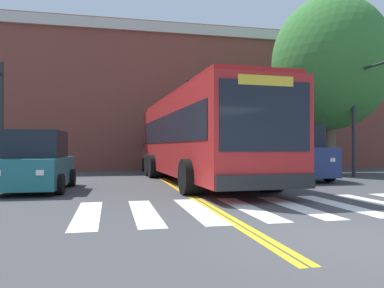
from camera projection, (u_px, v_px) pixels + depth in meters
The scene contains 12 objects.
ground_plane at pixel (346, 237), 5.64m from camera, with size 120.00×120.00×0.00m, color #424244.
crosswalk at pixel (272, 207), 8.37m from camera, with size 8.47×3.32×0.01m.
lane_line_yellow_inner at pixel (148, 170), 21.74m from camera, with size 0.12×36.00×0.01m, color gold.
lane_line_yellow_outer at pixel (150, 170), 21.78m from camera, with size 0.12×36.00×0.01m, color gold.
city_bus at pixel (198, 136), 14.40m from camera, with size 3.43×11.73×3.31m.
car_teal_near_lane at pixel (36, 163), 11.60m from camera, with size 2.15×3.85×1.86m.
car_navy_far_lane at pixel (288, 154), 15.83m from camera, with size 2.27×4.72×2.22m.
car_tan_behind_bus at pixel (159, 152), 22.66m from camera, with size 2.30×5.21×2.18m.
traffic_light_near_corner at pixel (382, 93), 15.26m from camera, with size 0.34×4.26×5.20m.
traffic_light_overhead at pixel (224, 106), 15.87m from camera, with size 0.35×3.25×4.69m.
street_tree_curbside_large at pixel (331, 63), 18.81m from camera, with size 7.56×7.28×8.97m.
building_facade at pixel (182, 104), 26.44m from camera, with size 35.16×8.64×8.77m.
Camera 1 is at (-3.49, -5.03, 1.35)m, focal length 35.00 mm.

